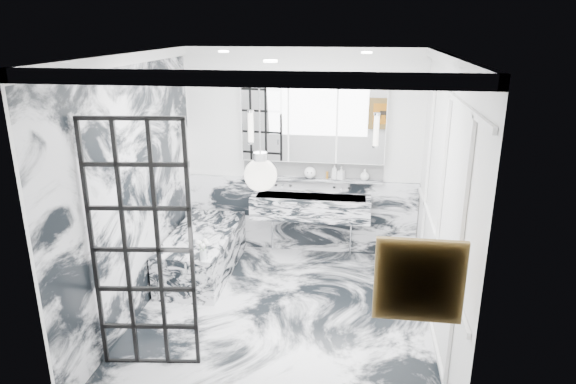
% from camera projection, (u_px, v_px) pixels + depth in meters
% --- Properties ---
extents(floor, '(3.60, 3.60, 0.00)m').
position_uv_depth(floor, '(282.00, 315.00, 5.70)').
color(floor, silver).
rests_on(floor, ground).
extents(ceiling, '(3.60, 3.60, 0.00)m').
position_uv_depth(ceiling, '(281.00, 55.00, 4.82)').
color(ceiling, white).
rests_on(ceiling, wall_back).
extents(wall_back, '(3.60, 0.00, 3.60)m').
position_uv_depth(wall_back, '(302.00, 154.00, 6.95)').
color(wall_back, white).
rests_on(wall_back, floor).
extents(wall_front, '(3.60, 0.00, 3.60)m').
position_uv_depth(wall_front, '(243.00, 277.00, 3.57)').
color(wall_front, white).
rests_on(wall_front, floor).
extents(wall_left, '(0.00, 3.60, 3.60)m').
position_uv_depth(wall_left, '(134.00, 189.00, 5.47)').
color(wall_left, white).
rests_on(wall_left, floor).
extents(wall_right, '(0.00, 3.60, 3.60)m').
position_uv_depth(wall_right, '(442.00, 203.00, 5.05)').
color(wall_right, white).
rests_on(wall_right, floor).
extents(marble_clad_back, '(3.18, 0.05, 1.05)m').
position_uv_depth(marble_clad_back, '(301.00, 215.00, 7.20)').
color(marble_clad_back, silver).
rests_on(marble_clad_back, floor).
extents(marble_clad_left, '(0.02, 3.56, 2.68)m').
position_uv_depth(marble_clad_left, '(136.00, 194.00, 5.49)').
color(marble_clad_left, silver).
rests_on(marble_clad_left, floor).
extents(panel_molding, '(0.03, 3.40, 2.30)m').
position_uv_depth(panel_molding, '(439.00, 212.00, 5.08)').
color(panel_molding, white).
rests_on(panel_molding, floor).
extents(soap_bottle_a, '(0.10, 0.10, 0.20)m').
position_uv_depth(soap_bottle_a, '(334.00, 172.00, 6.87)').
color(soap_bottle_a, '#8C5919').
rests_on(soap_bottle_a, ledge).
extents(soap_bottle_b, '(0.11, 0.11, 0.18)m').
position_uv_depth(soap_bottle_b, '(341.00, 173.00, 6.87)').
color(soap_bottle_b, '#4C4C51').
rests_on(soap_bottle_b, ledge).
extents(soap_bottle_c, '(0.13, 0.13, 0.15)m').
position_uv_depth(soap_bottle_c, '(365.00, 175.00, 6.83)').
color(soap_bottle_c, silver).
rests_on(soap_bottle_c, ledge).
extents(face_pot, '(0.16, 0.16, 0.16)m').
position_uv_depth(face_pot, '(310.00, 173.00, 6.93)').
color(face_pot, white).
rests_on(face_pot, ledge).
extents(amber_bottle, '(0.04, 0.04, 0.10)m').
position_uv_depth(amber_bottle, '(327.00, 175.00, 6.90)').
color(amber_bottle, '#8C5919').
rests_on(amber_bottle, ledge).
extents(flower_vase, '(0.07, 0.07, 0.12)m').
position_uv_depth(flower_vase, '(203.00, 255.00, 5.76)').
color(flower_vase, silver).
rests_on(flower_vase, bathtub).
extents(crittall_door, '(0.88, 0.15, 2.34)m').
position_uv_depth(crittall_door, '(142.00, 250.00, 4.54)').
color(crittall_door, black).
rests_on(crittall_door, floor).
extents(artwork, '(0.50, 0.05, 0.50)m').
position_uv_depth(artwork, '(419.00, 281.00, 3.43)').
color(artwork, orange).
rests_on(artwork, wall_front).
extents(pendant_light, '(0.24, 0.24, 0.24)m').
position_uv_depth(pendant_light, '(261.00, 175.00, 3.75)').
color(pendant_light, white).
rests_on(pendant_light, ceiling).
extents(trough_sink, '(1.60, 0.45, 0.30)m').
position_uv_depth(trough_sink, '(311.00, 207.00, 6.91)').
color(trough_sink, silver).
rests_on(trough_sink, wall_back).
extents(ledge, '(1.90, 0.14, 0.04)m').
position_uv_depth(ledge, '(312.00, 179.00, 6.96)').
color(ledge, silver).
rests_on(ledge, wall_back).
extents(subway_tile, '(1.90, 0.03, 0.23)m').
position_uv_depth(subway_tile, '(313.00, 168.00, 6.98)').
color(subway_tile, white).
rests_on(subway_tile, wall_back).
extents(mirror_cabinet, '(1.90, 0.16, 1.00)m').
position_uv_depth(mirror_cabinet, '(313.00, 124.00, 6.73)').
color(mirror_cabinet, white).
rests_on(mirror_cabinet, wall_back).
extents(sconce_left, '(0.07, 0.07, 0.40)m').
position_uv_depth(sconce_left, '(250.00, 127.00, 6.76)').
color(sconce_left, white).
rests_on(sconce_left, mirror_cabinet).
extents(sconce_right, '(0.07, 0.07, 0.40)m').
position_uv_depth(sconce_right, '(376.00, 131.00, 6.55)').
color(sconce_right, white).
rests_on(sconce_right, mirror_cabinet).
extents(bathtub, '(0.75, 1.65, 0.55)m').
position_uv_depth(bathtub, '(203.00, 252.00, 6.61)').
color(bathtub, silver).
rests_on(bathtub, floor).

